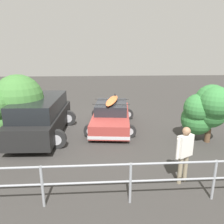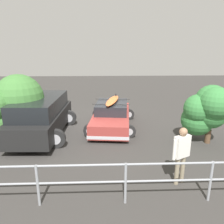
{
  "view_description": "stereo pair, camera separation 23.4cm",
  "coord_description": "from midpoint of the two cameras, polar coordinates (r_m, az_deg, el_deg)",
  "views": [
    {
      "loc": [
        -0.05,
        10.79,
        3.74
      ],
      "look_at": [
        -0.66,
        1.02,
        0.95
      ],
      "focal_mm": 35.0,
      "sensor_mm": 36.0,
      "label": 1
    },
    {
      "loc": [
        -0.28,
        10.8,
        3.74
      ],
      "look_at": [
        -0.66,
        1.02,
        0.95
      ],
      "focal_mm": 35.0,
      "sensor_mm": 36.0,
      "label": 2
    }
  ],
  "objects": [
    {
      "name": "ground_plane",
      "position": [
        11.43,
        -4.2,
        -3.29
      ],
      "size": [
        44.0,
        44.0,
        0.02
      ],
      "primitive_type": "cube",
      "color": "#383533",
      "rests_on": "ground"
    },
    {
      "name": "bush_near_right",
      "position": [
        10.2,
        -25.62,
        0.98
      ],
      "size": [
        2.48,
        2.36,
        2.77
      ],
      "color": "brown",
      "rests_on": "ground"
    },
    {
      "name": "person_bystander",
      "position": [
        6.54,
        17.45,
        -9.44
      ],
      "size": [
        0.59,
        0.4,
        1.71
      ],
      "color": "gray",
      "rests_on": "ground"
    },
    {
      "name": "sedan_car",
      "position": [
        10.9,
        -0.8,
        -0.92
      ],
      "size": [
        2.6,
        4.46,
        1.51
      ],
      "color": "#9E3833",
      "rests_on": "ground"
    },
    {
      "name": "suv_car",
      "position": [
        10.24,
        -18.61,
        -1.04
      ],
      "size": [
        2.73,
        4.81,
        1.74
      ],
      "color": "black",
      "rests_on": "ground"
    },
    {
      "name": "bush_near_left",
      "position": [
        9.6,
        22.92,
        0.83
      ],
      "size": [
        1.73,
        1.84,
        2.43
      ],
      "color": "brown",
      "rests_on": "ground"
    },
    {
      "name": "railing_fence",
      "position": [
        5.6,
        3.61,
        -16.45
      ],
      "size": [
        8.65,
        0.1,
        1.11
      ],
      "color": "gray",
      "rests_on": "ground"
    }
  ]
}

